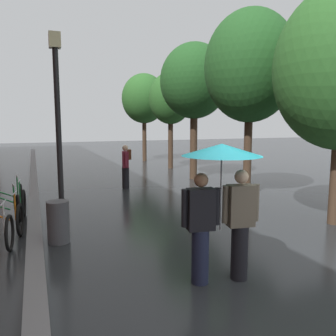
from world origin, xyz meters
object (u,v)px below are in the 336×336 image
(street_tree_2, at_px, (194,82))
(street_tree_4, at_px, (144,99))
(couple_under_umbrella, at_px, (221,189))
(pedestrian_walking_midground, at_px, (126,165))
(litter_bin, at_px, (58,222))
(parked_bicycle_4, at_px, (1,197))
(street_tree_3, at_px, (171,99))
(street_lamp_post, at_px, (58,118))
(street_tree_1, at_px, (250,67))
(parked_bicycle_3, at_px, (2,203))

(street_tree_2, height_order, street_tree_4, street_tree_2)
(couple_under_umbrella, relative_size, pedestrian_walking_midground, 1.32)
(litter_bin, bearing_deg, parked_bicycle_4, 111.81)
(street_tree_3, distance_m, street_lamp_post, 10.66)
(street_lamp_post, relative_size, pedestrian_walking_midground, 2.70)
(street_tree_4, height_order, litter_bin, street_tree_4)
(street_tree_1, distance_m, pedestrian_walking_midground, 5.43)
(street_tree_4, height_order, street_lamp_post, street_tree_4)
(street_tree_3, xyz_separation_m, pedestrian_walking_midground, (-3.60, -4.50, -2.76))
(parked_bicycle_4, bearing_deg, street_tree_1, -8.26)
(street_tree_4, bearing_deg, litter_bin, -114.55)
(street_tree_2, xyz_separation_m, street_tree_4, (0.13, 7.27, -0.24))
(street_tree_4, distance_m, couple_under_umbrella, 16.61)
(parked_bicycle_4, relative_size, litter_bin, 1.34)
(street_lamp_post, xyz_separation_m, pedestrian_walking_midground, (2.57, 4.12, -1.66))
(street_tree_1, xyz_separation_m, parked_bicycle_4, (-7.28, 1.06, -3.74))
(parked_bicycle_3, bearing_deg, litter_bin, -63.27)
(street_tree_2, bearing_deg, parked_bicycle_3, -152.89)
(parked_bicycle_3, bearing_deg, street_lamp_post, -48.14)
(street_tree_2, bearing_deg, street_tree_3, 84.27)
(pedestrian_walking_midground, bearing_deg, parked_bicycle_3, -146.18)
(parked_bicycle_4, xyz_separation_m, litter_bin, (1.29, -3.23, 0.05))
(parked_bicycle_3, height_order, litter_bin, parked_bicycle_3)
(street_lamp_post, bearing_deg, couple_under_umbrella, -60.12)
(street_tree_3, distance_m, street_tree_4, 3.82)
(street_tree_1, distance_m, parked_bicycle_4, 8.25)
(parked_bicycle_3, xyz_separation_m, street_lamp_post, (1.34, -1.50, 2.14))
(parked_bicycle_3, relative_size, parked_bicycle_4, 0.98)
(street_tree_2, bearing_deg, street_tree_1, -89.54)
(street_tree_4, relative_size, parked_bicycle_3, 4.82)
(street_tree_2, xyz_separation_m, street_tree_3, (0.35, 3.46, -0.47))
(street_tree_3, xyz_separation_m, street_tree_4, (-0.22, 3.81, 0.24))
(parked_bicycle_3, xyz_separation_m, parked_bicycle_4, (-0.09, 0.84, 0.00))
(street_tree_1, relative_size, street_lamp_post, 1.36)
(street_tree_4, height_order, parked_bicycle_3, street_tree_4)
(litter_bin, bearing_deg, street_tree_1, 19.93)
(street_tree_1, xyz_separation_m, parked_bicycle_3, (-7.19, 0.22, -3.74))
(parked_bicycle_3, relative_size, couple_under_umbrella, 0.53)
(street_tree_2, xyz_separation_m, street_lamp_post, (-5.82, -5.16, -1.58))
(street_tree_2, relative_size, litter_bin, 6.68)
(parked_bicycle_4, distance_m, litter_bin, 3.48)
(street_tree_3, bearing_deg, street_tree_1, -92.46)
(street_tree_2, distance_m, street_lamp_post, 7.94)
(street_tree_3, height_order, parked_bicycle_4, street_tree_3)
(street_tree_3, bearing_deg, parked_bicycle_3, -136.50)
(street_tree_3, height_order, litter_bin, street_tree_3)
(street_tree_3, height_order, parked_bicycle_3, street_tree_3)
(street_tree_2, bearing_deg, litter_bin, -134.54)
(street_tree_2, height_order, pedestrian_walking_midground, street_tree_2)
(street_tree_1, height_order, street_lamp_post, street_tree_1)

